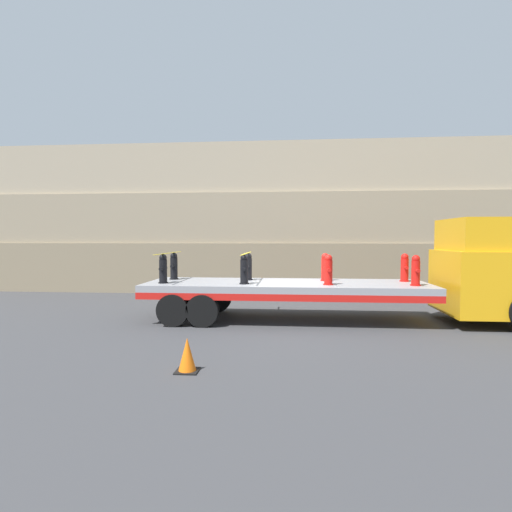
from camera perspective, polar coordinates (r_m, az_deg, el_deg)
ground_plane at (r=12.73m, az=4.30°, el=-9.09°), size 120.00×120.00×0.00m
rock_cliff at (r=19.63m, az=4.59°, el=5.28°), size 60.00×3.30×7.00m
truck_cab at (r=13.87m, az=30.62°, el=-1.92°), size 2.71×2.71×3.15m
flatbed_trailer at (r=12.59m, az=1.95°, el=-4.76°), size 8.72×2.67×1.19m
fire_hydrant_black_near_0 at (r=12.56m, az=-13.13°, el=-1.82°), size 0.30×0.53×0.90m
fire_hydrant_black_far_0 at (r=13.64m, az=-11.65°, el=-1.46°), size 0.30×0.53×0.90m
fire_hydrant_black_near_1 at (r=12.02m, az=-1.69°, el=-1.95°), size 0.30×0.53×0.90m
fire_hydrant_black_far_1 at (r=13.14m, az=-1.12°, el=-1.56°), size 0.30×0.53×0.90m
fire_hydrant_red_near_2 at (r=11.99m, az=10.30°, el=-2.00°), size 0.30×0.53×0.90m
fire_hydrant_red_far_2 at (r=13.12m, az=9.84°, el=-1.60°), size 0.30×0.53×0.90m
fire_hydrant_red_near_3 at (r=12.47m, az=21.85°, el=-1.96°), size 0.30×0.53×0.90m
fire_hydrant_red_far_3 at (r=13.56m, az=20.46°, el=-1.59°), size 0.30×0.53×0.90m
cargo_strap_rear at (r=13.07m, az=-12.38°, el=0.40°), size 0.05×2.78×0.01m
cargo_strap_middle at (r=12.55m, az=-1.39°, el=0.38°), size 0.05×2.78×0.01m
traffic_cone at (r=8.02m, az=-9.80°, el=-13.77°), size 0.44×0.44×0.66m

